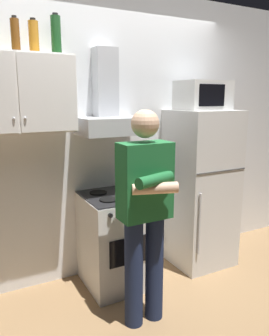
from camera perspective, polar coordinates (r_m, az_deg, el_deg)
The scene contains 11 objects.
ground_plane at distance 3.17m, azimuth 0.00°, elevation -20.77°, with size 7.00×7.00×0.00m, color olive.
back_wall_tiled at distance 3.23m, azimuth -4.97°, elevation 5.43°, with size 4.80×0.10×2.70m, color white.
upper_cabinet at distance 2.76m, azimuth -20.04°, elevation 11.98°, with size 0.90×0.37×0.60m.
stove_oven at distance 3.14m, azimuth -2.99°, elevation -12.13°, with size 0.60×0.62×0.87m.
range_hood at distance 2.99m, azimuth -4.26°, elevation 9.67°, with size 0.60×0.44×0.75m.
refrigerator at distance 3.50m, azimuth 11.23°, elevation -3.44°, with size 0.60×0.62×1.60m.
microwave at distance 3.39m, azimuth 11.69°, elevation 12.14°, with size 0.48×0.37×0.28m.
person_standing at distance 2.45m, azimuth 1.83°, elevation -7.49°, with size 0.38×0.33×1.64m.
bottle_liquor_amber at distance 2.86m, azimuth -16.95°, elevation 20.73°, with size 0.08×0.08×0.26m.
bottle_beer_brown at distance 2.81m, azimuth -19.84°, elevation 20.68°, with size 0.06×0.06×0.26m.
bottle_wine_green at distance 2.91m, azimuth -13.35°, elevation 21.31°, with size 0.08×0.08×0.32m.
Camera 1 is at (-1.24, -2.36, 1.72)m, focal length 35.41 mm.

